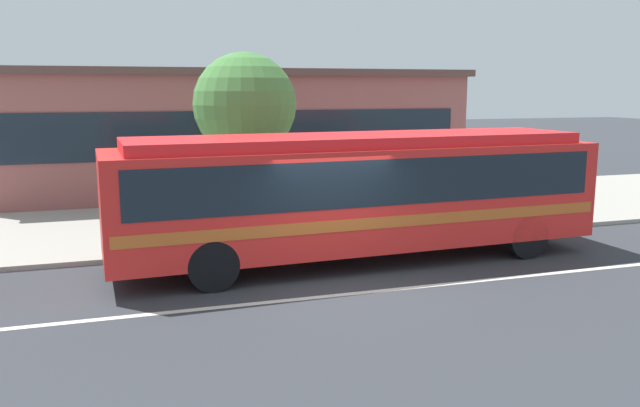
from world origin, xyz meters
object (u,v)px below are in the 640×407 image
object	(u,v)px
pedestrian_waiting_near_sign	(386,196)
bus_stop_sign	(483,170)
pedestrian_standing_by_tree	(305,189)
transit_bus	(359,188)
street_tree_near_stop	(245,105)
pedestrian_walking_along_curb	(441,187)

from	to	relation	value
pedestrian_waiting_near_sign	bus_stop_sign	bearing A→B (deg)	1.02
pedestrian_waiting_near_sign	pedestrian_standing_by_tree	bearing A→B (deg)	136.48
transit_bus	street_tree_near_stop	distance (m)	4.64
transit_bus	pedestrian_walking_along_curb	size ratio (longest dim) A/B	6.64
pedestrian_walking_along_curb	bus_stop_sign	size ratio (longest dim) A/B	0.69
pedestrian_standing_by_tree	bus_stop_sign	bearing A→B (deg)	-18.92
transit_bus	bus_stop_sign	bearing A→B (deg)	23.66
pedestrian_walking_along_curb	pedestrian_standing_by_tree	xyz separation A→B (m)	(-3.82, 0.60, 0.04)
pedestrian_waiting_near_sign	pedestrian_walking_along_curb	xyz separation A→B (m)	(2.12, 1.01, -0.02)
pedestrian_waiting_near_sign	bus_stop_sign	world-z (taller)	bus_stop_sign
transit_bus	pedestrian_waiting_near_sign	xyz separation A→B (m)	(1.47, 1.85, -0.55)
bus_stop_sign	pedestrian_standing_by_tree	bearing A→B (deg)	161.08
transit_bus	pedestrian_waiting_near_sign	size ratio (longest dim) A/B	6.55
bus_stop_sign	street_tree_near_stop	size ratio (longest dim) A/B	0.52
bus_stop_sign	street_tree_near_stop	xyz separation A→B (m)	(-6.09, 2.03, 1.72)
bus_stop_sign	pedestrian_waiting_near_sign	bearing A→B (deg)	-178.98
street_tree_near_stop	transit_bus	bearing A→B (deg)	-65.80
pedestrian_walking_along_curb	pedestrian_standing_by_tree	distance (m)	3.86
transit_bus	bus_stop_sign	world-z (taller)	transit_bus
pedestrian_standing_by_tree	bus_stop_sign	world-z (taller)	bus_stop_sign
transit_bus	street_tree_near_stop	size ratio (longest dim) A/B	2.36
pedestrian_walking_along_curb	pedestrian_standing_by_tree	world-z (taller)	pedestrian_standing_by_tree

